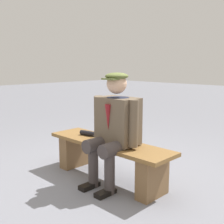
{
  "coord_description": "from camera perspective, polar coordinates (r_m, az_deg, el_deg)",
  "views": [
    {
      "loc": [
        -2.25,
        2.23,
        1.33
      ],
      "look_at": [
        -0.06,
        0.0,
        0.8
      ],
      "focal_mm": 45.86,
      "sensor_mm": 36.0,
      "label": 1
    }
  ],
  "objects": [
    {
      "name": "ground_plane",
      "position": [
        3.44,
        -0.73,
        -13.23
      ],
      "size": [
        30.0,
        30.0,
        0.0
      ],
      "primitive_type": "plane",
      "color": "slate"
    },
    {
      "name": "seated_man",
      "position": [
        3.09,
        0.48,
        -2.53
      ],
      "size": [
        0.62,
        0.58,
        1.24
      ],
      "color": "brown",
      "rests_on": "ground"
    },
    {
      "name": "bench",
      "position": [
        3.33,
        -0.74,
        -8.57
      ],
      "size": [
        1.63,
        0.44,
        0.45
      ],
      "color": "brown",
      "rests_on": "ground"
    },
    {
      "name": "rolled_magazine",
      "position": [
        3.55,
        -4.85,
        -4.24
      ],
      "size": [
        0.22,
        0.1,
        0.06
      ],
      "primitive_type": "cylinder",
      "rotation": [
        0.0,
        1.57,
        0.21
      ],
      "color": "black",
      "rests_on": "bench"
    }
  ]
}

